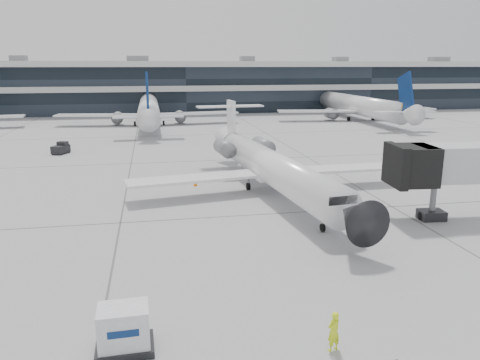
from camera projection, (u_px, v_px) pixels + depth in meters
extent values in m
plane|color=#949396|center=(263.00, 214.00, 33.57)|extent=(220.00, 220.00, 0.00)
cube|color=black|center=(183.00, 88.00, 110.59)|extent=(170.00, 22.00, 10.00)
cylinder|color=white|center=(273.00, 168.00, 38.20)|extent=(4.98, 23.67, 2.65)
cone|color=black|center=(355.00, 216.00, 25.97)|extent=(2.91, 3.00, 2.65)
cone|color=white|center=(230.00, 140.00, 50.54)|extent=(2.81, 3.37, 2.51)
cube|color=white|center=(194.00, 178.00, 37.52)|extent=(11.06, 4.33, 0.22)
cube|color=white|center=(337.00, 169.00, 41.02)|extent=(10.85, 2.87, 0.22)
cylinder|color=slate|center=(225.00, 148.00, 45.05)|extent=(1.80, 3.46, 1.47)
cylinder|color=slate|center=(263.00, 146.00, 46.12)|extent=(1.80, 3.46, 1.47)
cube|color=white|center=(231.00, 121.00, 49.49)|extent=(0.53, 2.56, 4.41)
cube|color=white|center=(230.00, 106.00, 49.48)|extent=(7.18, 2.27, 0.16)
cylinder|color=black|center=(323.00, 228.00, 30.00)|extent=(0.23, 0.56, 0.55)
cylinder|color=black|center=(248.00, 186.00, 40.08)|extent=(0.30, 0.65, 0.63)
cylinder|color=black|center=(280.00, 184.00, 40.89)|extent=(0.30, 0.65, 0.63)
cube|color=black|center=(414.00, 165.00, 31.38)|extent=(2.66, 3.16, 2.60)
cylinder|color=slate|center=(433.00, 201.00, 32.16)|extent=(0.41, 0.41, 2.60)
cube|color=black|center=(431.00, 215.00, 32.40)|extent=(1.77, 1.44, 0.65)
imported|color=#DFFF1A|center=(334.00, 331.00, 17.40)|extent=(0.68, 0.58, 1.59)
cube|color=black|center=(125.00, 346.00, 17.53)|extent=(2.18, 1.64, 0.26)
cube|color=silver|center=(124.00, 326.00, 17.33)|extent=(1.90, 1.45, 1.48)
cone|color=orange|center=(195.00, 183.00, 41.40)|extent=(0.36, 0.36, 0.55)
cube|color=orange|center=(195.00, 186.00, 41.47)|extent=(0.47, 0.47, 0.03)
cube|color=black|center=(61.00, 149.00, 56.36)|extent=(2.09, 2.54, 0.90)
cube|color=black|center=(63.00, 144.00, 56.69)|extent=(1.37, 1.27, 0.50)
cylinder|color=black|center=(61.00, 151.00, 57.32)|extent=(0.34, 0.48, 0.44)
cylinder|color=black|center=(69.00, 151.00, 57.07)|extent=(0.34, 0.48, 0.44)
cylinder|color=black|center=(53.00, 153.00, 55.80)|extent=(0.34, 0.48, 0.44)
cylinder|color=black|center=(61.00, 153.00, 55.56)|extent=(0.34, 0.48, 0.44)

